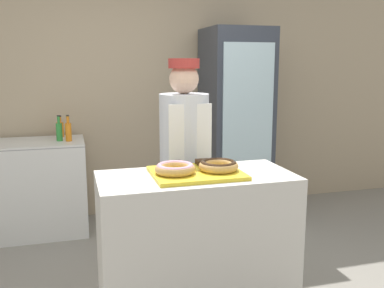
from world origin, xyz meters
The scene contains 13 objects.
wall_back centered at (0.00, 2.13, 1.35)m, with size 8.00×0.06×2.70m.
display_counter centered at (0.00, 0.00, 0.47)m, with size 1.23×0.59×0.94m.
serving_tray centered at (0.00, 0.00, 0.95)m, with size 0.56×0.45×0.02m.
donut_light_glaze centered at (-0.14, -0.02, 0.99)m, with size 0.25×0.25×0.06m.
donut_chocolate_glaze centered at (0.14, -0.02, 0.99)m, with size 0.25×0.25×0.06m.
brownie_back_left centered at (-0.10, 0.17, 0.98)m, with size 0.09×0.09×0.03m.
brownie_back_right centered at (0.10, 0.17, 0.98)m, with size 0.09×0.09×0.03m.
baker_person centered at (0.07, 0.55, 0.88)m, with size 0.37×0.37×1.66m.
beverage_fridge centered at (0.95, 1.74, 1.00)m, with size 0.65×0.67×1.99m.
chest_freezer centered at (-1.07, 1.75, 0.46)m, with size 0.88×0.62×0.90m.
bottle_orange centered at (-0.85, 1.94, 0.99)m, with size 0.07×0.07×0.22m.
bottle_green centered at (-0.85, 1.72, 1.00)m, with size 0.06×0.06×0.25m.
bottle_orange_b centered at (-0.77, 1.68, 1.00)m, with size 0.06×0.06×0.25m.
Camera 1 is at (-0.74, -2.50, 1.62)m, focal length 40.00 mm.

